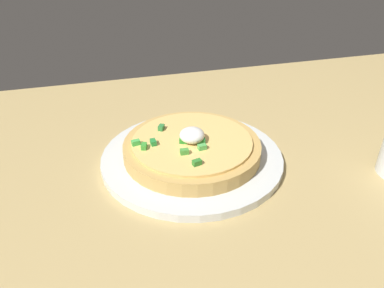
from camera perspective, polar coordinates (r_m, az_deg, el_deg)
The scene contains 3 objects.
dining_table at distance 66.61cm, azimuth 4.15°, elevation -1.58°, with size 126.81×72.98×2.40cm, color tan.
plate at distance 62.25cm, azimuth 0.00°, elevation -2.07°, with size 29.26×29.26×1.28cm, color silver.
pizza at distance 61.14cm, azimuth -0.02°, elevation -0.50°, with size 21.98×21.98×4.99cm.
Camera 1 is at (-19.25, -52.49, 37.41)cm, focal length 35.72 mm.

